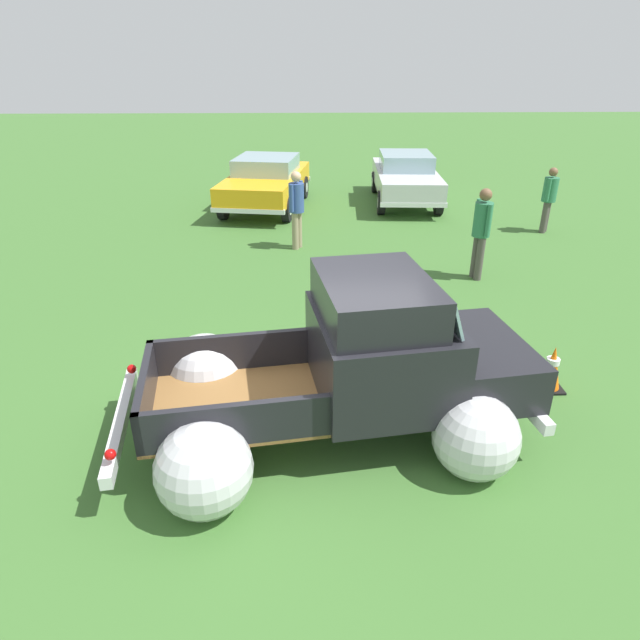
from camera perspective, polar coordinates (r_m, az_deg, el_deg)
ground_plane at (r=6.59m, az=0.42°, el=-11.66°), size 80.00×80.00×0.00m
vintage_pickup_truck at (r=6.23m, az=3.97°, el=-5.71°), size 4.84×3.28×1.96m
show_car_0 at (r=16.23m, az=-5.69°, el=14.33°), size 2.63×4.57×1.43m
show_car_1 at (r=16.96m, az=8.94°, el=14.64°), size 2.04×4.39×1.43m
spectator_0 at (r=14.84m, az=22.86°, el=11.86°), size 0.47×0.48×1.60m
spectator_1 at (r=12.47m, az=-2.47°, el=11.92°), size 0.46×0.51×1.75m
spectator_2 at (r=11.06m, az=16.55°, el=9.21°), size 0.40×0.54×1.79m
lane_cone_0 at (r=7.82m, az=23.09°, el=-4.67°), size 0.36×0.36×0.63m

